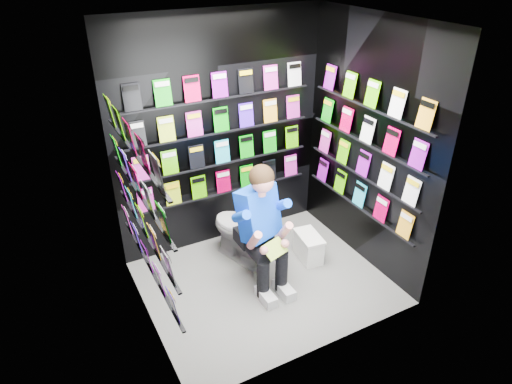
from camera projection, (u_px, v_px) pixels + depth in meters
floor at (264, 282)px, 4.79m from camera, size 2.40×2.40×0.00m
ceiling at (267, 21)px, 3.54m from camera, size 2.40×2.40×0.00m
wall_back at (221, 135)px, 4.94m from camera, size 2.40×0.04×2.60m
wall_front at (331, 224)px, 3.39m from camera, size 2.40×0.04×2.60m
wall_left at (135, 202)px, 3.67m from camera, size 0.04×2.00×2.60m
wall_right at (368, 147)px, 4.66m from camera, size 0.04×2.00×2.60m
comics_back at (222, 136)px, 4.91m from camera, size 2.10×0.06×1.37m
comics_left at (139, 201)px, 3.68m from camera, size 0.06×1.70×1.37m
comics_right at (366, 147)px, 4.64m from camera, size 0.06×1.70×1.37m
toilet at (241, 230)px, 5.00m from camera, size 0.62×0.84×0.73m
longbox at (309, 248)px, 5.09m from camera, size 0.25×0.40×0.28m
longbox_lid at (309, 236)px, 5.02m from camera, size 0.27×0.42×0.03m
reader at (257, 213)px, 4.50m from camera, size 0.76×0.93×1.47m
held_comic at (275, 249)px, 4.33m from camera, size 0.28×0.21×0.10m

